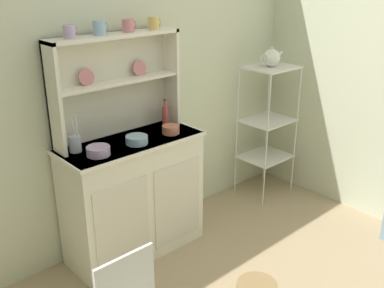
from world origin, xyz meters
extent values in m
cube|color=beige|center=(0.00, 1.62, 1.25)|extent=(3.84, 0.05, 2.50)
cube|color=silver|center=(-0.21, 1.37, 0.45)|extent=(1.00, 0.42, 0.89)
cube|color=beige|center=(-0.45, 1.16, 0.40)|extent=(0.42, 0.01, 0.62)
cube|color=beige|center=(0.03, 1.16, 0.40)|extent=(0.42, 0.01, 0.62)
cube|color=white|center=(-0.21, 1.37, 0.88)|extent=(1.03, 0.45, 0.02)
cube|color=silver|center=(-0.21, 1.57, 1.25)|extent=(0.96, 0.02, 0.72)
cube|color=silver|center=(-0.68, 1.49, 1.25)|extent=(0.02, 0.18, 0.72)
cube|color=silver|center=(0.26, 1.49, 1.25)|extent=(0.02, 0.18, 0.72)
cube|color=silver|center=(-0.21, 1.49, 1.29)|extent=(0.92, 0.16, 0.02)
cube|color=silver|center=(-0.21, 1.49, 1.60)|extent=(0.96, 0.18, 0.02)
cylinder|color=#D17A84|center=(-0.42, 1.53, 1.35)|extent=(0.11, 0.03, 0.11)
cylinder|color=#D17A84|center=(0.00, 1.53, 1.35)|extent=(0.11, 0.03, 0.11)
cylinder|color=silver|center=(1.04, 1.16, 0.61)|extent=(0.01, 0.01, 1.21)
cylinder|color=silver|center=(1.47, 1.16, 0.61)|extent=(0.01, 0.01, 1.21)
cylinder|color=silver|center=(1.04, 1.51, 0.61)|extent=(0.01, 0.01, 1.21)
cylinder|color=silver|center=(1.47, 1.51, 0.61)|extent=(0.01, 0.01, 1.21)
cube|color=silver|center=(1.25, 1.34, 1.21)|extent=(0.44, 0.37, 0.01)
cube|color=silver|center=(1.25, 1.34, 0.72)|extent=(0.44, 0.37, 0.01)
cube|color=silver|center=(1.25, 1.34, 0.36)|extent=(0.44, 0.37, 0.01)
cylinder|color=#B79ECC|center=(-0.53, 1.49, 1.65)|extent=(0.07, 0.07, 0.08)
torus|color=#B79ECC|center=(-0.49, 1.49, 1.65)|extent=(0.01, 0.05, 0.05)
cylinder|color=#8EB2D1|center=(-0.32, 1.49, 1.66)|extent=(0.08, 0.08, 0.09)
torus|color=#8EB2D1|center=(-0.27, 1.49, 1.66)|extent=(0.01, 0.05, 0.05)
cylinder|color=#D17A84|center=(-0.10, 1.49, 1.65)|extent=(0.08, 0.08, 0.09)
torus|color=#D17A84|center=(-0.05, 1.49, 1.66)|extent=(0.01, 0.05, 0.05)
cylinder|color=#DBB760|center=(0.11, 1.49, 1.65)|extent=(0.08, 0.08, 0.09)
torus|color=#DBB760|center=(0.16, 1.49, 1.66)|extent=(0.01, 0.05, 0.05)
cylinder|color=#B79ECC|center=(-0.51, 1.29, 0.92)|extent=(0.15, 0.15, 0.06)
cylinder|color=#8EB2D1|center=(-0.21, 1.29, 0.92)|extent=(0.15, 0.15, 0.06)
cylinder|color=#C67556|center=(0.09, 1.29, 0.92)|extent=(0.13, 0.13, 0.06)
cylinder|color=#B74C47|center=(0.17, 1.45, 0.97)|extent=(0.05, 0.05, 0.15)
cylinder|color=#B74C47|center=(0.17, 1.45, 1.07)|extent=(0.02, 0.02, 0.05)
cylinder|color=#4C382D|center=(0.17, 1.45, 1.10)|extent=(0.03, 0.03, 0.01)
cylinder|color=#B2B7C6|center=(-0.59, 1.45, 0.95)|extent=(0.08, 0.08, 0.11)
cylinder|color=silver|center=(-0.60, 1.42, 1.03)|extent=(0.02, 0.01, 0.19)
ellipsoid|color=silver|center=(-0.60, 1.42, 1.13)|extent=(0.02, 0.01, 0.01)
cylinder|color=silver|center=(-0.57, 1.43, 1.03)|extent=(0.02, 0.02, 0.19)
ellipsoid|color=silver|center=(-0.57, 1.43, 1.13)|extent=(0.02, 0.01, 0.01)
cylinder|color=silver|center=(-0.58, 1.43, 1.03)|extent=(0.02, 0.02, 0.20)
ellipsoid|color=silver|center=(-0.58, 1.43, 1.14)|extent=(0.02, 0.01, 0.01)
sphere|color=white|center=(1.25, 1.34, 1.29)|extent=(0.15, 0.15, 0.15)
sphere|color=silver|center=(1.25, 1.34, 1.37)|extent=(0.02, 0.02, 0.02)
cylinder|color=white|center=(1.36, 1.34, 1.30)|extent=(0.09, 0.02, 0.07)
torus|color=white|center=(1.17, 1.34, 1.29)|extent=(0.01, 0.10, 0.10)
camera|label=1|loc=(-1.83, -1.06, 2.01)|focal=41.72mm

